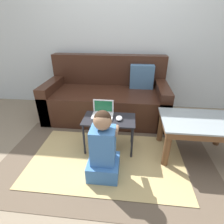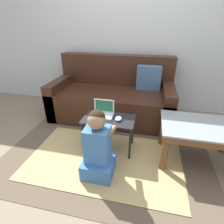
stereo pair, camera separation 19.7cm
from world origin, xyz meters
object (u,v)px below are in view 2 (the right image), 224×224
object	(u,v)px
couch	(113,97)
person_seated	(98,149)
laptop	(103,113)
computer_mouse	(118,119)
laptop_desk	(109,123)
coffee_table	(201,132)

from	to	relation	value
couch	person_seated	bearing A→B (deg)	-84.07
laptop	computer_mouse	size ratio (longest dim) A/B	2.22
couch	laptop	distance (m)	0.83
laptop_desk	computer_mouse	distance (m)	0.14
laptop	coffee_table	bearing A→B (deg)	-2.49
coffee_table	laptop_desk	size ratio (longest dim) A/B	1.40
couch	laptop	world-z (taller)	couch
computer_mouse	laptop_desk	bearing A→B (deg)	175.38
couch	laptop_desk	distance (m)	0.88
laptop_desk	laptop	xyz separation A→B (m)	(-0.08, 0.05, 0.09)
coffee_table	computer_mouse	world-z (taller)	coffee_table
coffee_table	computer_mouse	distance (m)	0.87
couch	coffee_table	world-z (taller)	couch
couch	person_seated	distance (m)	1.28
laptop_desk	computer_mouse	xyz separation A→B (m)	(0.11, -0.01, 0.07)
coffee_table	laptop	bearing A→B (deg)	177.51
couch	person_seated	xyz separation A→B (m)	(0.13, -1.28, -0.00)
computer_mouse	person_seated	size ratio (longest dim) A/B	0.15
laptop	couch	bearing A→B (deg)	94.07
couch	computer_mouse	bearing A→B (deg)	-73.96
coffee_table	laptop	world-z (taller)	laptop
coffee_table	person_seated	distance (m)	1.07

